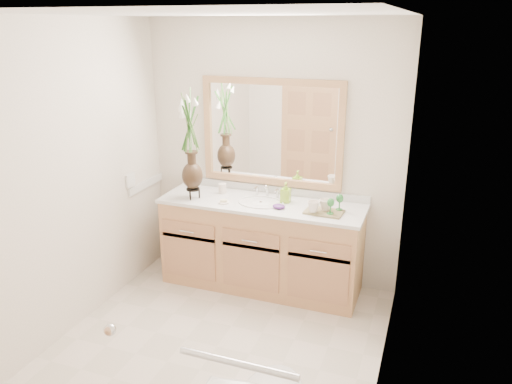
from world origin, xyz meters
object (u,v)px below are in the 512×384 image
at_px(flower_vase, 190,132).
at_px(soap_bottle, 286,193).
at_px(tumbler, 222,189).
at_px(tray, 324,212).

distance_m(flower_vase, soap_bottle, 1.00).
relative_size(tumbler, tray, 0.30).
distance_m(flower_vase, tray, 1.35).
bearing_deg(flower_vase, soap_bottle, 13.39).
xyz_separation_m(flower_vase, tray, (1.20, 0.05, -0.61)).
distance_m(tumbler, soap_bottle, 0.63).
bearing_deg(tumbler, flower_vase, -131.08).
height_order(flower_vase, soap_bottle, flower_vase).
relative_size(flower_vase, soap_bottle, 5.50).
xyz_separation_m(flower_vase, soap_bottle, (0.82, 0.19, -0.53)).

